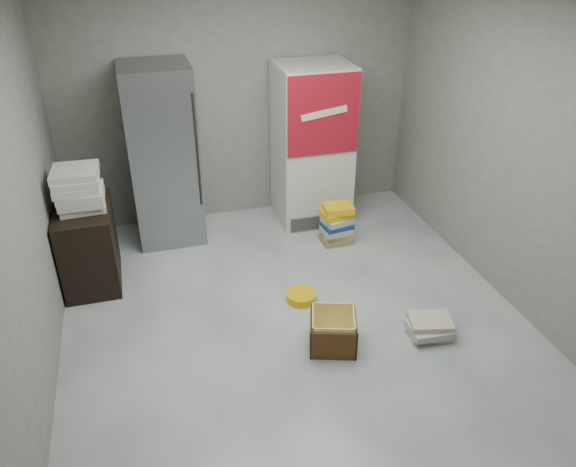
# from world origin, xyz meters

# --- Properties ---
(ground) EXTENTS (5.00, 5.00, 0.00)m
(ground) POSITION_xyz_m (0.00, 0.00, 0.00)
(ground) COLOR silver
(ground) RESTS_ON ground
(room_shell) EXTENTS (4.04, 5.04, 2.82)m
(room_shell) POSITION_xyz_m (0.00, 0.00, 1.80)
(room_shell) COLOR gray
(room_shell) RESTS_ON ground
(steel_fridge) EXTENTS (0.70, 0.72, 1.90)m
(steel_fridge) POSITION_xyz_m (-0.90, 2.13, 0.95)
(steel_fridge) COLOR gray
(steel_fridge) RESTS_ON ground
(coke_cooler) EXTENTS (0.80, 0.73, 1.80)m
(coke_cooler) POSITION_xyz_m (0.75, 2.12, 0.90)
(coke_cooler) COLOR silver
(coke_cooler) RESTS_ON ground
(wood_shelf) EXTENTS (0.50, 0.80, 0.80)m
(wood_shelf) POSITION_xyz_m (-1.73, 1.40, 0.40)
(wood_shelf) COLOR black
(wood_shelf) RESTS_ON ground
(supply_box_stack) EXTENTS (0.44, 0.44, 0.39)m
(supply_box_stack) POSITION_xyz_m (-1.72, 1.40, 0.99)
(supply_box_stack) COLOR silver
(supply_box_stack) RESTS_ON wood_shelf
(phonebook_stack_main) EXTENTS (0.35, 0.31, 0.46)m
(phonebook_stack_main) POSITION_xyz_m (0.83, 1.45, 0.23)
(phonebook_stack_main) COLOR #9E7A4E
(phonebook_stack_main) RESTS_ON ground
(phonebook_stack_side) EXTENTS (0.41, 0.36, 0.16)m
(phonebook_stack_side) POSITION_xyz_m (1.05, -0.26, 0.08)
(phonebook_stack_side) COLOR #C2B391
(phonebook_stack_side) RESTS_ON ground
(cardboard_box) EXTENTS (0.48, 0.48, 0.31)m
(cardboard_box) POSITION_xyz_m (0.21, -0.15, 0.13)
(cardboard_box) COLOR yellow
(cardboard_box) RESTS_ON ground
(bucket_lid) EXTENTS (0.37, 0.37, 0.08)m
(bucket_lid) POSITION_xyz_m (0.14, 0.52, 0.04)
(bucket_lid) COLOR #F2B008
(bucket_lid) RESTS_ON ground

